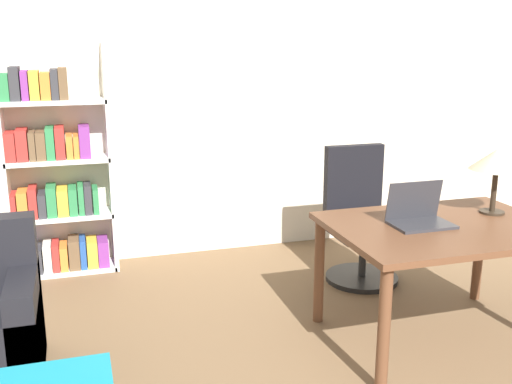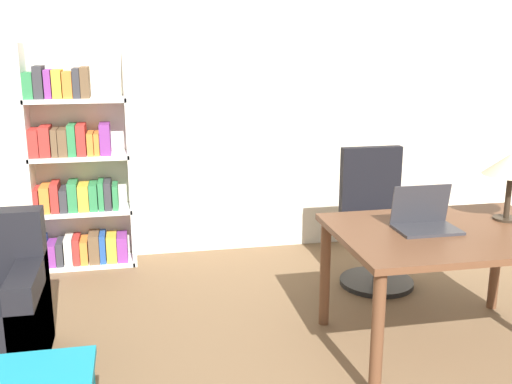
# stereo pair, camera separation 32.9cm
# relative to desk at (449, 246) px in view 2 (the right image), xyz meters

# --- Properties ---
(wall_back) EXTENTS (8.00, 0.06, 2.70)m
(wall_back) POSITION_rel_desk_xyz_m (-0.95, 2.11, 0.67)
(wall_back) COLOR beige
(wall_back) RESTS_ON ground_plane
(desk) EXTENTS (1.41, 1.03, 0.78)m
(desk) POSITION_rel_desk_xyz_m (0.00, 0.00, 0.00)
(desk) COLOR brown
(desk) RESTS_ON ground_plane
(laptop) EXTENTS (0.38, 0.26, 0.27)m
(laptop) POSITION_rel_desk_xyz_m (-0.15, 0.05, 0.16)
(laptop) COLOR #2D2D33
(laptop) RESTS_ON desk
(table_lamp) EXTENTS (0.35, 0.35, 0.44)m
(table_lamp) POSITION_rel_desk_xyz_m (0.46, 0.13, 0.45)
(table_lamp) COLOR #2D2319
(table_lamp) RESTS_ON desk
(office_chair) EXTENTS (0.58, 0.58, 1.08)m
(office_chair) POSITION_rel_desk_xyz_m (-0.02, 1.10, -0.21)
(office_chair) COLOR black
(office_chair) RESTS_ON ground_plane
(bookshelf) EXTENTS (0.85, 0.28, 1.88)m
(bookshelf) POSITION_rel_desk_xyz_m (-2.36, 1.92, 0.13)
(bookshelf) COLOR white
(bookshelf) RESTS_ON ground_plane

